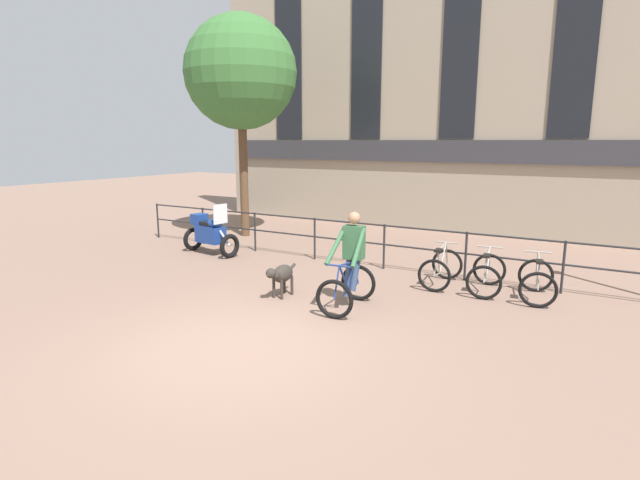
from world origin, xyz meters
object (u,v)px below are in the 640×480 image
(dog, at_px, (281,275))
(parked_motorcycle, at_px, (210,233))
(parked_bicycle_mid_right, at_px, (537,281))
(parked_bicycle_mid_left, at_px, (487,274))
(cyclist_with_bike, at_px, (350,265))
(parked_bicycle_near_lamp, at_px, (441,268))

(dog, xyz_separation_m, parked_motorcycle, (-3.73, 2.08, 0.12))
(parked_bicycle_mid_right, bearing_deg, parked_bicycle_mid_left, -9.57)
(cyclist_with_bike, xyz_separation_m, parked_bicycle_mid_right, (2.81, 2.16, -0.41))
(dog, xyz_separation_m, parked_bicycle_mid_left, (3.28, 2.31, -0.08))
(parked_motorcycle, relative_size, parked_bicycle_mid_left, 1.40)
(parked_bicycle_mid_right, bearing_deg, cyclist_with_bike, 27.88)
(parked_motorcycle, height_order, parked_bicycle_near_lamp, parked_motorcycle)
(parked_motorcycle, xyz_separation_m, parked_bicycle_mid_right, (7.92, 0.23, -0.20))
(cyclist_with_bike, xyz_separation_m, parked_bicycle_near_lamp, (0.99, 2.16, -0.41))
(parked_bicycle_near_lamp, bearing_deg, parked_bicycle_mid_left, 177.00)
(parked_motorcycle, relative_size, parked_bicycle_mid_right, 1.37)
(parked_bicycle_near_lamp, height_order, parked_bicycle_mid_right, same)
(dog, distance_m, parked_bicycle_mid_right, 4.79)
(cyclist_with_bike, relative_size, parked_bicycle_mid_right, 1.41)
(cyclist_with_bike, distance_m, parked_motorcycle, 5.47)
(dog, bearing_deg, parked_bicycle_mid_right, 29.79)
(cyclist_with_bike, relative_size, parked_motorcycle, 1.03)
(parked_motorcycle, bearing_deg, parked_bicycle_mid_left, -80.64)
(dog, bearing_deg, parked_bicycle_mid_left, 36.09)
(parked_bicycle_near_lamp, xyz_separation_m, parked_bicycle_mid_left, (0.91, 0.00, 0.00))
(dog, distance_m, parked_bicycle_mid_left, 4.01)
(cyclist_with_bike, xyz_separation_m, parked_motorcycle, (-5.11, 1.93, -0.20))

